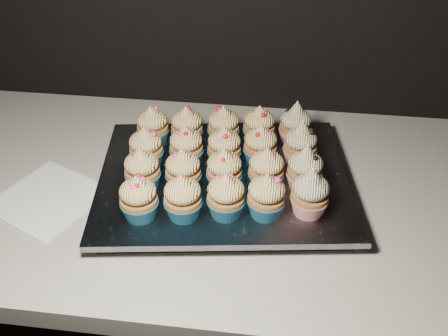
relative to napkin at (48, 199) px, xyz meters
name	(u,v)px	position (x,y,z in m)	size (l,w,h in m)	color
worktop	(292,199)	(0.45, 0.08, -0.02)	(2.44, 0.64, 0.04)	beige
napkin	(48,199)	(0.00, 0.00, 0.00)	(0.17, 0.17, 0.00)	white
baking_tray	(224,185)	(0.32, 0.07, 0.01)	(0.42, 0.32, 0.02)	black
foil_lining	(224,177)	(0.32, 0.07, 0.03)	(0.46, 0.36, 0.01)	silver
cupcake_0	(139,198)	(0.19, -0.06, 0.07)	(0.06, 0.06, 0.08)	#1C6184
cupcake_1	(183,198)	(0.26, -0.05, 0.07)	(0.06, 0.06, 0.08)	#1C6184
cupcake_2	(226,196)	(0.33, -0.03, 0.07)	(0.06, 0.06, 0.08)	#1C6184
cupcake_3	(266,197)	(0.40, -0.03, 0.07)	(0.06, 0.06, 0.08)	#1C6184
cupcake_4	(310,193)	(0.47, -0.01, 0.07)	(0.06, 0.06, 0.10)	red
cupcake_5	(142,170)	(0.18, 0.02, 0.07)	(0.06, 0.06, 0.08)	#1C6184
cupcake_6	(183,171)	(0.25, 0.02, 0.07)	(0.06, 0.06, 0.08)	#1C6184
cupcake_7	(224,171)	(0.32, 0.03, 0.07)	(0.06, 0.06, 0.08)	#1C6184
cupcake_8	(266,170)	(0.39, 0.04, 0.07)	(0.06, 0.06, 0.08)	#1C6184
cupcake_9	(305,169)	(0.46, 0.05, 0.07)	(0.06, 0.06, 0.10)	red
cupcake_10	(146,148)	(0.17, 0.08, 0.07)	(0.06, 0.06, 0.08)	#1C6184
cupcake_11	(186,147)	(0.24, 0.10, 0.07)	(0.06, 0.06, 0.08)	#1C6184
cupcake_12	(224,148)	(0.31, 0.10, 0.07)	(0.06, 0.06, 0.08)	#1C6184
cupcake_13	(260,146)	(0.38, 0.12, 0.07)	(0.06, 0.06, 0.08)	#1C6184
cupcake_14	(300,145)	(0.45, 0.13, 0.07)	(0.06, 0.06, 0.10)	red
cupcake_15	(153,127)	(0.16, 0.16, 0.07)	(0.06, 0.06, 0.08)	#1C6184
cupcake_16	(187,127)	(0.23, 0.16, 0.07)	(0.06, 0.06, 0.08)	#1C6184
cupcake_17	(223,127)	(0.30, 0.17, 0.07)	(0.06, 0.06, 0.08)	#1C6184
cupcake_18	(259,126)	(0.37, 0.18, 0.07)	(0.06, 0.06, 0.08)	#1C6184
cupcake_19	(295,125)	(0.44, 0.19, 0.07)	(0.06, 0.06, 0.10)	red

